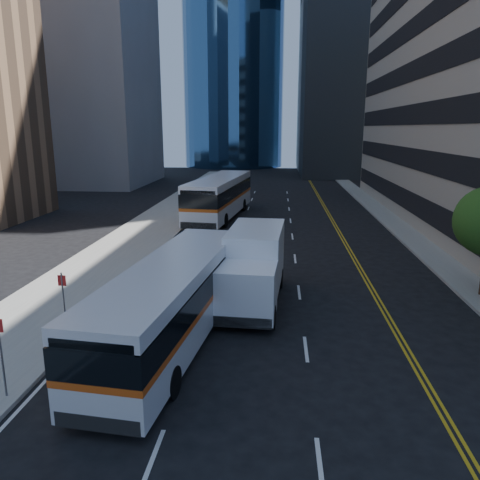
% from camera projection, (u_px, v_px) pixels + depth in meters
% --- Properties ---
extents(ground, '(160.00, 160.00, 0.00)m').
position_uv_depth(ground, '(294.00, 377.00, 14.95)').
color(ground, black).
rests_on(ground, ground).
extents(sidewalk_west, '(5.00, 90.00, 0.15)m').
position_uv_depth(sidewalk_west, '(162.00, 220.00, 39.99)').
color(sidewalk_west, gray).
rests_on(sidewalk_west, ground).
extents(sidewalk_east, '(2.00, 90.00, 0.15)m').
position_uv_depth(sidewalk_east, '(394.00, 224.00, 38.45)').
color(sidewalk_east, gray).
rests_on(sidewalk_east, ground).
extents(midrise_west, '(18.00, 18.00, 35.00)m').
position_uv_depth(midrise_west, '(79.00, 54.00, 63.48)').
color(midrise_west, gray).
rests_on(midrise_west, ground).
extents(bus_front, '(3.88, 11.97, 3.03)m').
position_uv_depth(bus_front, '(173.00, 300.00, 17.02)').
color(bus_front, silver).
rests_on(bus_front, ground).
extents(bus_rear, '(4.58, 14.06, 3.56)m').
position_uv_depth(bus_rear, '(220.00, 196.00, 41.16)').
color(bus_rear, white).
rests_on(bus_rear, ground).
extents(box_truck, '(2.79, 7.02, 3.29)m').
position_uv_depth(box_truck, '(253.00, 266.00, 20.92)').
color(box_truck, white).
rests_on(box_truck, ground).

